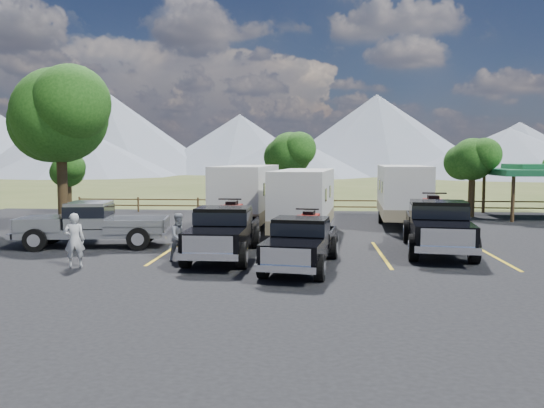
# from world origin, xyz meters

# --- Properties ---
(ground) EXTENTS (320.00, 320.00, 0.00)m
(ground) POSITION_xyz_m (0.00, 0.00, 0.00)
(ground) COLOR #3C4B20
(ground) RESTS_ON ground
(asphalt_lot) EXTENTS (44.00, 34.00, 0.04)m
(asphalt_lot) POSITION_xyz_m (0.00, 3.00, 0.02)
(asphalt_lot) COLOR black
(asphalt_lot) RESTS_ON ground
(stall_lines) EXTENTS (12.12, 5.50, 0.01)m
(stall_lines) POSITION_xyz_m (0.00, 4.00, 0.04)
(stall_lines) COLOR yellow
(stall_lines) RESTS_ON asphalt_lot
(tree_big_nw) EXTENTS (5.54, 5.18, 7.84)m
(tree_big_nw) POSITION_xyz_m (-12.55, 9.03, 5.60)
(tree_big_nw) COLOR black
(tree_big_nw) RESTS_ON ground
(tree_ne_a) EXTENTS (3.11, 2.92, 4.76)m
(tree_ne_a) POSITION_xyz_m (8.97, 17.01, 3.48)
(tree_ne_a) COLOR black
(tree_ne_a) RESTS_ON ground
(tree_north) EXTENTS (3.46, 3.24, 5.25)m
(tree_north) POSITION_xyz_m (-2.03, 19.02, 3.83)
(tree_north) COLOR black
(tree_north) RESTS_ON ground
(tree_nw_small) EXTENTS (2.59, 2.43, 3.85)m
(tree_nw_small) POSITION_xyz_m (-16.02, 17.01, 2.78)
(tree_nw_small) COLOR black
(tree_nw_small) RESTS_ON ground
(rail_fence) EXTENTS (36.12, 0.12, 1.00)m
(rail_fence) POSITION_xyz_m (2.00, 18.50, 0.61)
(rail_fence) COLOR #503E22
(rail_fence) RESTS_ON ground
(pavilion) EXTENTS (6.20, 6.20, 3.22)m
(pavilion) POSITION_xyz_m (13.00, 17.00, 2.79)
(pavilion) COLOR #503E22
(pavilion) RESTS_ON ground
(mountain_range) EXTENTS (209.00, 71.00, 20.00)m
(mountain_range) POSITION_xyz_m (-7.63, 105.98, 7.87)
(mountain_range) COLOR gray
(mountain_range) RESTS_ON ground
(rig_left) EXTENTS (2.17, 6.05, 2.01)m
(rig_left) POSITION_xyz_m (-3.67, 3.14, 1.01)
(rig_left) COLOR black
(rig_left) RESTS_ON asphalt_lot
(rig_center) EXTENTS (2.54, 5.66, 1.82)m
(rig_center) POSITION_xyz_m (-0.87, 1.48, 0.92)
(rig_center) COLOR black
(rig_center) RESTS_ON asphalt_lot
(rig_right) EXTENTS (2.91, 6.69, 2.17)m
(rig_right) POSITION_xyz_m (4.19, 4.83, 1.08)
(rig_right) COLOR black
(rig_right) RESTS_ON asphalt_lot
(trailer_left) EXTENTS (2.75, 9.09, 3.15)m
(trailer_left) POSITION_xyz_m (-3.81, 10.71, 1.69)
(trailer_left) COLOR silver
(trailer_left) RESTS_ON asphalt_lot
(trailer_center) EXTENTS (2.95, 8.69, 3.01)m
(trailer_center) POSITION_xyz_m (-0.91, 8.33, 1.61)
(trailer_center) COLOR silver
(trailer_center) RESTS_ON asphalt_lot
(trailer_right) EXTENTS (2.88, 9.05, 3.13)m
(trailer_right) POSITION_xyz_m (4.24, 12.99, 1.68)
(trailer_right) COLOR silver
(trailer_right) RESTS_ON asphalt_lot
(pickup_silver) EXTENTS (6.23, 2.82, 1.80)m
(pickup_silver) POSITION_xyz_m (-9.22, 4.81, 0.98)
(pickup_silver) COLOR gray
(pickup_silver) RESTS_ON asphalt_lot
(person_a) EXTENTS (0.75, 0.61, 1.77)m
(person_a) POSITION_xyz_m (-8.24, 0.95, 0.92)
(person_a) COLOR #BDBDBD
(person_a) RESTS_ON asphalt_lot
(person_b) EXTENTS (1.02, 0.99, 1.65)m
(person_b) POSITION_xyz_m (-5.09, 2.29, 0.86)
(person_b) COLOR slate
(person_b) RESTS_ON asphalt_lot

